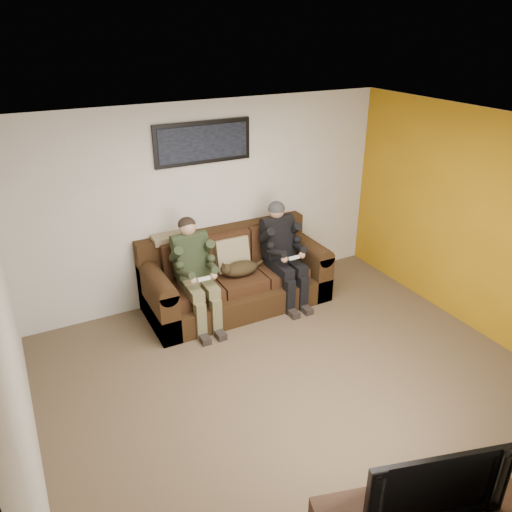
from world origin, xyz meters
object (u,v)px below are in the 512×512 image
person_left (194,267)px  television (430,477)px  cat (239,269)px  sofa (234,277)px  person_right (282,247)px  framed_poster (203,143)px

person_left → television: 3.59m
cat → television: size_ratio=0.67×
sofa → cat: (0.00, -0.17, 0.21)m
person_left → cat: 0.64m
person_left → television: person_left is taller
sofa → person_right: person_right is taller
sofa → framed_poster: size_ratio=1.90×
cat → person_right: bearing=-2.6°
cat → television: bearing=-95.6°
framed_poster → cat: bearing=-70.1°
cat → television: (-0.35, -3.61, 0.18)m
person_left → television: (0.26, -3.59, -0.01)m
framed_poster → television: size_ratio=1.26×
sofa → person_right: (0.61, -0.20, 0.39)m
framed_poster → television: framed_poster is taller
person_right → framed_poster: (-0.81, 0.58, 1.34)m
framed_poster → sofa: bearing=-62.3°
person_left → person_right: size_ratio=0.99×
person_right → framed_poster: size_ratio=1.07×
person_right → television: size_ratio=1.35×
sofa → person_left: 0.75m
person_right → cat: person_right is taller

